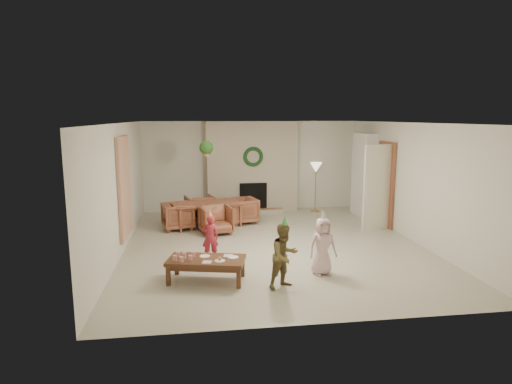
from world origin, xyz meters
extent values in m
plane|color=#B7B29E|center=(0.00, 0.00, 0.00)|extent=(7.00, 7.00, 0.00)
plane|color=white|center=(0.00, 0.00, 2.50)|extent=(7.00, 7.00, 0.00)
plane|color=silver|center=(0.00, 3.50, 1.25)|extent=(7.00, 0.00, 7.00)
plane|color=silver|center=(0.00, -3.50, 1.25)|extent=(7.00, 0.00, 7.00)
plane|color=silver|center=(-3.00, 0.00, 1.25)|extent=(0.00, 7.00, 7.00)
plane|color=silver|center=(3.00, 0.00, 1.25)|extent=(0.00, 7.00, 7.00)
cube|color=#592F17|center=(0.00, 3.30, 1.25)|extent=(2.50, 0.40, 2.50)
cube|color=brown|center=(0.00, 2.95, 0.06)|extent=(1.60, 0.30, 0.12)
cube|color=black|center=(0.00, 3.12, 0.45)|extent=(0.75, 0.12, 0.75)
torus|color=#153819|center=(0.00, 3.07, 1.55)|extent=(0.54, 0.10, 0.54)
cylinder|color=gold|center=(1.74, 3.00, 0.01)|extent=(0.26, 0.26, 0.03)
cylinder|color=gold|center=(1.74, 3.00, 0.64)|extent=(0.03, 0.03, 1.24)
cone|color=beige|center=(1.74, 3.00, 1.24)|extent=(0.33, 0.33, 0.28)
cube|color=white|center=(2.84, 2.30, 1.10)|extent=(0.30, 1.00, 2.20)
cube|color=white|center=(2.82, 2.30, 0.45)|extent=(0.30, 0.92, 0.03)
cube|color=white|center=(2.82, 2.30, 0.85)|extent=(0.30, 0.92, 0.03)
cube|color=white|center=(2.82, 2.30, 1.25)|extent=(0.30, 0.92, 0.03)
cube|color=white|center=(2.82, 2.30, 1.65)|extent=(0.30, 0.92, 0.03)
cube|color=#B04320|center=(2.80, 2.15, 0.59)|extent=(0.20, 0.40, 0.24)
cube|color=#274991|center=(2.80, 2.35, 0.99)|extent=(0.20, 0.44, 0.24)
cube|color=gold|center=(2.80, 2.20, 1.38)|extent=(0.20, 0.36, 0.22)
cube|color=brown|center=(2.96, 1.20, 1.02)|extent=(0.05, 0.86, 2.04)
cube|color=beige|center=(2.58, 0.82, 1.00)|extent=(0.77, 0.32, 2.00)
cube|color=beige|center=(-2.96, 0.20, 1.25)|extent=(0.06, 1.20, 2.00)
imported|color=brown|center=(-1.30, 1.74, 0.29)|extent=(1.80, 1.28, 0.57)
imported|color=brown|center=(-1.12, 1.04, 0.32)|extent=(0.82, 0.84, 0.63)
imported|color=brown|center=(-1.47, 2.43, 0.32)|extent=(0.82, 0.84, 0.63)
imported|color=brown|center=(-1.99, 1.56, 0.32)|extent=(0.84, 0.82, 0.63)
imported|color=brown|center=(-0.43, 1.96, 0.32)|extent=(0.84, 0.82, 0.63)
cylinder|color=tan|center=(-1.30, 1.50, 2.15)|extent=(0.01, 0.01, 0.70)
cylinder|color=#A56235|center=(-1.30, 1.50, 1.80)|extent=(0.16, 0.16, 0.12)
sphere|color=#1C4316|center=(-1.30, 1.50, 1.92)|extent=(0.32, 0.32, 0.32)
cube|color=#512E1B|center=(-1.42, -1.82, 0.35)|extent=(1.33, 0.87, 0.06)
cube|color=#512E1B|center=(-1.42, -1.82, 0.28)|extent=(1.22, 0.76, 0.08)
cube|color=#512E1B|center=(-2.02, -1.93, 0.16)|extent=(0.08, 0.08, 0.32)
cube|color=#512E1B|center=(-0.93, -2.18, 0.16)|extent=(0.08, 0.08, 0.32)
cube|color=#512E1B|center=(-1.90, -1.45, 0.16)|extent=(0.08, 0.08, 0.32)
cube|color=#512E1B|center=(-0.82, -1.70, 0.16)|extent=(0.08, 0.08, 0.32)
cylinder|color=white|center=(-1.91, -1.85, 0.42)|extent=(0.08, 0.08, 0.08)
cylinder|color=white|center=(-1.87, -1.66, 0.42)|extent=(0.08, 0.08, 0.08)
cylinder|color=white|center=(-1.81, -1.92, 0.42)|extent=(0.08, 0.08, 0.08)
cylinder|color=white|center=(-1.77, -1.74, 0.42)|extent=(0.08, 0.08, 0.08)
cylinder|color=white|center=(-1.66, -1.88, 0.42)|extent=(0.08, 0.08, 0.08)
cylinder|color=white|center=(-1.62, -1.69, 0.42)|extent=(0.08, 0.08, 0.08)
cylinder|color=white|center=(-1.44, -1.69, 0.38)|extent=(0.20, 0.20, 0.01)
cylinder|color=white|center=(-1.21, -1.96, 0.38)|extent=(0.20, 0.20, 0.01)
cylinder|color=white|center=(-0.98, -1.82, 0.38)|extent=(0.20, 0.20, 0.01)
sphere|color=tan|center=(-1.21, -1.96, 0.42)|extent=(0.08, 0.08, 0.07)
cube|color=#E8ABBC|center=(-1.41, -1.99, 0.38)|extent=(0.17, 0.17, 0.01)
cube|color=#E8ABBC|center=(-1.06, -1.72, 0.38)|extent=(0.17, 0.17, 0.01)
imported|color=maroon|center=(-1.32, -0.77, 0.42)|extent=(0.32, 0.22, 0.85)
cone|color=gold|center=(-1.32, -0.77, 0.88)|extent=(0.15, 0.15, 0.16)
imported|color=brown|center=(-0.23, -2.24, 0.51)|extent=(0.62, 0.57, 1.02)
cone|color=green|center=(-0.23, -2.24, 1.06)|extent=(0.13, 0.13, 0.17)
imported|color=beige|center=(0.52, -1.77, 0.49)|extent=(0.50, 0.35, 0.97)
cone|color=#BABBC2|center=(0.52, -1.77, 1.01)|extent=(0.14, 0.14, 0.18)
camera|label=1|loc=(-1.54, -8.48, 2.62)|focal=30.23mm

